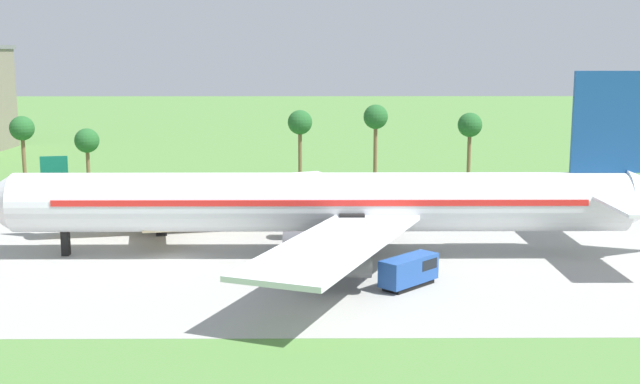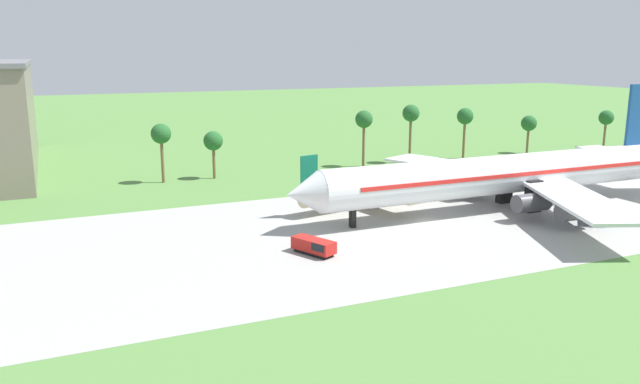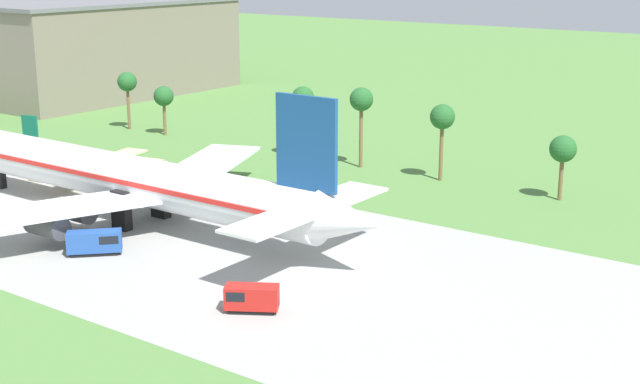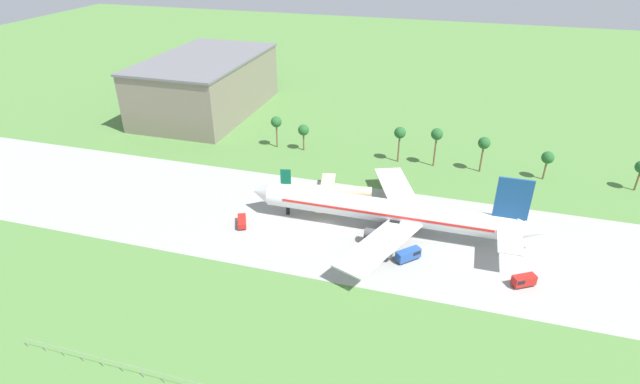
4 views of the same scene
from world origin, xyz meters
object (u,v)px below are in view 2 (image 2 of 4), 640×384
(jet_airliner, at_px, (513,174))
(regional_aircraft, at_px, (368,187))
(baggage_tug, at_px, (598,212))
(fuel_truck, at_px, (315,246))

(jet_airliner, bearing_deg, regional_aircraft, 153.37)
(baggage_tug, height_order, fuel_truck, baggage_tug)
(jet_airliner, relative_size, baggage_tug, 12.84)
(regional_aircraft, distance_m, baggage_tug, 32.76)
(jet_airliner, distance_m, baggage_tug, 13.13)
(regional_aircraft, bearing_deg, jet_airliner, -26.63)
(regional_aircraft, relative_size, fuel_truck, 4.19)
(jet_airliner, height_order, baggage_tug, jet_airliner)
(jet_airliner, relative_size, regional_aircraft, 2.92)
(jet_airliner, bearing_deg, fuel_truck, -166.62)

